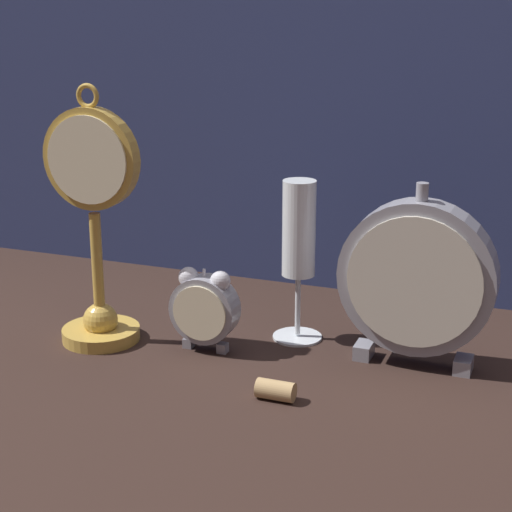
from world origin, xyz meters
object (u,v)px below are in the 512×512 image
at_px(alarm_clock_twin_bell, 204,306).
at_px(wine_cork, 276,390).
at_px(pocket_watch_on_stand, 95,235).
at_px(mantel_clock_silver, 417,279).
at_px(champagne_flute, 299,242).

distance_m(alarm_clock_twin_bell, wine_cork, 0.16).
bearing_deg(pocket_watch_on_stand, wine_cork, -16.51).
distance_m(mantel_clock_silver, wine_cork, 0.21).
xyz_separation_m(alarm_clock_twin_bell, wine_cork, (0.13, -0.09, -0.05)).
xyz_separation_m(mantel_clock_silver, champagne_flute, (-0.15, 0.03, 0.02)).
xyz_separation_m(pocket_watch_on_stand, mantel_clock_silver, (0.38, 0.06, -0.03)).
xyz_separation_m(pocket_watch_on_stand, champagne_flute, (0.23, 0.09, -0.01)).
bearing_deg(pocket_watch_on_stand, champagne_flute, 22.27).
height_order(pocket_watch_on_stand, mantel_clock_silver, pocket_watch_on_stand).
bearing_deg(alarm_clock_twin_bell, wine_cork, -36.95).
distance_m(pocket_watch_on_stand, alarm_clock_twin_bell, 0.16).
bearing_deg(alarm_clock_twin_bell, champagne_flute, 39.73).
relative_size(alarm_clock_twin_bell, champagne_flute, 0.51).
distance_m(alarm_clock_twin_bell, mantel_clock_silver, 0.26).
xyz_separation_m(alarm_clock_twin_bell, mantel_clock_silver, (0.25, 0.05, 0.05)).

